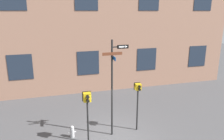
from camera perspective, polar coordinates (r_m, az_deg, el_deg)
ground_plane at (r=11.49m, az=-0.11°, el=-17.35°), size 60.00×60.00×0.00m
street_sign_pole at (r=10.58m, az=0.32°, el=-3.07°), size 1.29×0.80×4.91m
pedestrian_signal_left at (r=10.26m, az=-6.47°, el=-8.58°), size 0.41×0.40×2.59m
pedestrian_signal_right at (r=11.38m, az=6.77°, el=-6.39°), size 0.35×0.40×2.63m
fire_hydrant at (r=11.59m, az=-10.34°, el=-15.56°), size 0.36×0.20×0.63m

